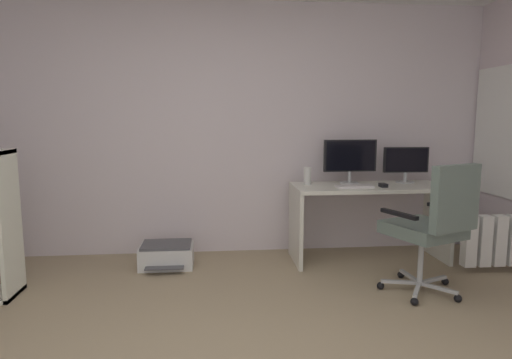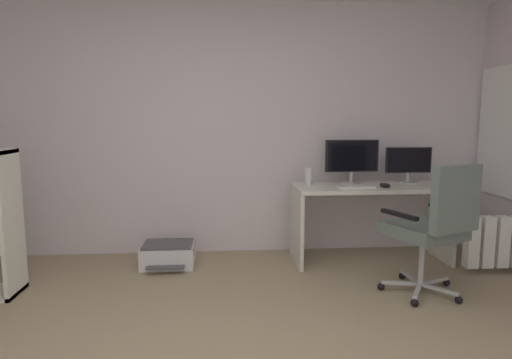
{
  "view_description": "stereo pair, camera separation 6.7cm",
  "coord_description": "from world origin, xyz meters",
  "views": [
    {
      "loc": [
        -0.0,
        -2.01,
        1.38
      ],
      "look_at": [
        0.36,
        1.75,
        0.85
      ],
      "focal_mm": 31.02,
      "sensor_mm": 36.0,
      "label": 1
    },
    {
      "loc": [
        0.06,
        -2.02,
        1.38
      ],
      "look_at": [
        0.36,
        1.75,
        0.85
      ],
      "focal_mm": 31.02,
      "sensor_mm": 36.0,
      "label": 2
    }
  ],
  "objects": [
    {
      "name": "wall_back",
      "position": [
        0.0,
        2.51,
        1.25
      ],
      "size": [
        5.54,
        0.1,
        2.51
      ],
      "primitive_type": "cube",
      "color": "silver",
      "rests_on": "ground"
    },
    {
      "name": "desk",
      "position": [
        1.48,
        2.05,
        0.54
      ],
      "size": [
        1.46,
        0.6,
        0.74
      ],
      "color": "silver",
      "rests_on": "ground"
    },
    {
      "name": "monitor_main",
      "position": [
        1.33,
        2.18,
        0.99
      ],
      "size": [
        0.53,
        0.18,
        0.43
      ],
      "color": "#B2B5B7",
      "rests_on": "desk"
    },
    {
      "name": "monitor_secondary",
      "position": [
        1.9,
        2.18,
        0.94
      ],
      "size": [
        0.45,
        0.18,
        0.35
      ],
      "color": "#B2B5B7",
      "rests_on": "desk"
    },
    {
      "name": "keyboard",
      "position": [
        1.3,
        1.93,
        0.75
      ],
      "size": [
        0.34,
        0.14,
        0.02
      ],
      "primitive_type": "cube",
      "rotation": [
        0.0,
        0.0,
        0.03
      ],
      "color": "silver",
      "rests_on": "desk"
    },
    {
      "name": "computer_mouse",
      "position": [
        1.57,
        1.93,
        0.75
      ],
      "size": [
        0.06,
        0.1,
        0.03
      ],
      "primitive_type": "cube",
      "rotation": [
        0.0,
        0.0,
        0.0
      ],
      "color": "black",
      "rests_on": "desk"
    },
    {
      "name": "desktop_speaker",
      "position": [
        0.9,
        2.14,
        0.82
      ],
      "size": [
        0.07,
        0.07,
        0.17
      ],
      "primitive_type": "cylinder",
      "color": "silver",
      "rests_on": "desk"
    },
    {
      "name": "office_chair",
      "position": [
        1.66,
        1.13,
        0.59
      ],
      "size": [
        0.65,
        0.7,
        1.05
      ],
      "color": "#B7BABC",
      "rests_on": "ground"
    },
    {
      "name": "printer",
      "position": [
        -0.45,
        2.04,
        0.11
      ],
      "size": [
        0.49,
        0.45,
        0.22
      ],
      "color": "silver",
      "rests_on": "ground"
    }
  ]
}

